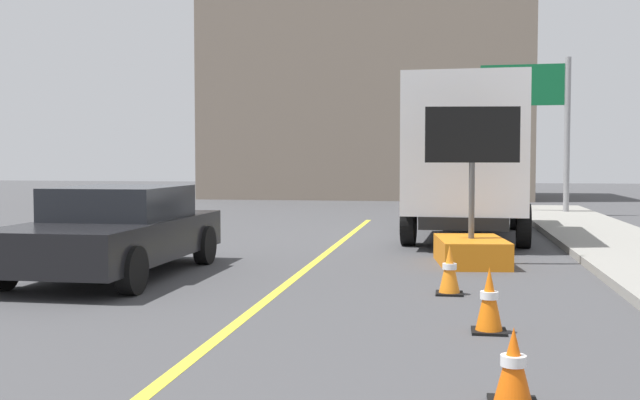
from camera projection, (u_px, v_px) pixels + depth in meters
name	position (u px, v px, depth m)	size (l,w,h in m)	color
arrow_board_trailer	(471.00, 237.00, 13.23)	(1.60, 1.92, 2.70)	orange
box_truck	(468.00, 156.00, 17.54)	(2.87, 6.71, 3.51)	black
pickup_car	(116.00, 231.00, 11.98)	(2.16, 4.64, 1.38)	black
highway_guide_sign	(542.00, 108.00, 24.43)	(2.79, 0.24, 5.00)	gray
far_building_block	(369.00, 85.00, 36.73)	(14.66, 7.86, 10.61)	gray
traffic_cone_mid_lane	(513.00, 367.00, 5.68)	(0.36, 0.36, 0.58)	black
traffic_cone_far_lane	(489.00, 300.00, 8.05)	(0.36, 0.36, 0.69)	black
traffic_cone_curbside	(450.00, 270.00, 10.32)	(0.36, 0.36, 0.67)	black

